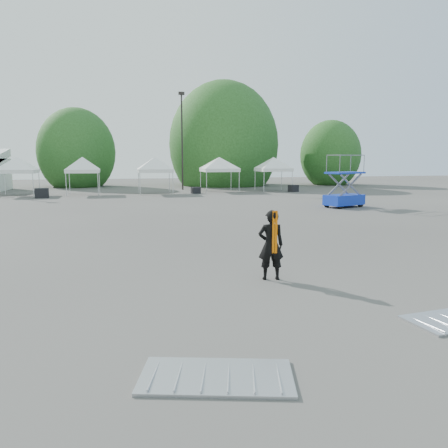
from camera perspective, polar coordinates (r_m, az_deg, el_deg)
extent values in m
plane|color=#474442|center=(13.60, 0.64, -4.81)|extent=(120.00, 120.00, 0.00)
cylinder|color=black|center=(45.30, -5.50, 10.48)|extent=(0.16, 0.16, 9.50)
cube|color=black|center=(45.74, -5.59, 16.63)|extent=(0.60, 0.25, 0.30)
cylinder|color=#382314|center=(53.11, -18.56, 5.88)|extent=(0.36, 0.36, 2.27)
ellipsoid|color=#214717|center=(53.07, -18.70, 8.90)|extent=(4.16, 4.16, 4.78)
cylinder|color=#382314|center=(53.29, -0.04, 6.61)|extent=(0.36, 0.36, 2.80)
ellipsoid|color=#214717|center=(53.29, -0.04, 10.31)|extent=(5.12, 5.12, 5.89)
cylinder|color=#382314|center=(55.89, 13.61, 6.10)|extent=(0.36, 0.36, 2.10)
ellipsoid|color=#214717|center=(55.85, 13.70, 8.75)|extent=(3.84, 3.84, 4.42)
cylinder|color=silver|center=(40.15, -23.66, 4.72)|extent=(0.06, 0.06, 2.00)
cylinder|color=silver|center=(43.53, -26.71, 4.77)|extent=(0.06, 0.06, 2.00)
cylinder|color=silver|center=(42.96, -22.99, 4.96)|extent=(0.06, 0.06, 2.00)
cube|color=white|center=(41.79, -25.34, 6.22)|extent=(3.06, 3.06, 0.30)
pyramid|color=white|center=(41.77, -25.45, 7.94)|extent=(4.33, 4.33, 1.10)
cylinder|color=silver|center=(39.55, -19.93, 4.88)|extent=(0.06, 0.06, 2.00)
cylinder|color=silver|center=(39.34, -16.12, 5.04)|extent=(0.06, 0.06, 2.00)
cylinder|color=silver|center=(42.15, -19.52, 5.09)|extent=(0.06, 0.06, 2.00)
cylinder|color=silver|center=(41.95, -15.96, 5.24)|extent=(0.06, 0.06, 2.00)
cube|color=white|center=(40.69, -17.95, 6.58)|extent=(2.82, 2.82, 0.30)
pyramid|color=white|center=(40.67, -18.03, 8.34)|extent=(3.99, 3.99, 1.10)
cylinder|color=silver|center=(38.84, -10.91, 5.18)|extent=(0.06, 0.06, 2.00)
cylinder|color=silver|center=(39.06, -6.69, 5.29)|extent=(0.06, 0.06, 2.00)
cylinder|color=silver|center=(41.70, -11.08, 5.39)|extent=(0.06, 0.06, 2.00)
cylinder|color=silver|center=(41.91, -7.14, 5.49)|extent=(0.06, 0.06, 2.00)
cube|color=white|center=(40.31, -8.99, 6.88)|extent=(3.07, 3.07, 0.30)
pyramid|color=white|center=(40.29, -9.03, 8.65)|extent=(4.34, 4.34, 1.10)
cylinder|color=silver|center=(40.85, -2.30, 5.47)|extent=(0.06, 0.06, 2.00)
cylinder|color=silver|center=(41.56, 2.00, 5.53)|extent=(0.06, 0.06, 2.00)
cylinder|color=silver|center=(43.94, -3.08, 5.68)|extent=(0.06, 0.06, 2.00)
cylinder|color=silver|center=(44.61, 0.93, 5.73)|extent=(0.06, 0.06, 2.00)
cube|color=white|center=(42.67, -0.62, 7.06)|extent=(3.35, 3.35, 0.30)
pyramid|color=white|center=(42.66, -0.62, 8.74)|extent=(4.74, 4.74, 1.10)
cylinder|color=silver|center=(42.06, 5.24, 5.53)|extent=(0.06, 0.06, 2.00)
cylinder|color=silver|center=(43.06, 8.89, 5.53)|extent=(0.06, 0.06, 2.00)
cylinder|color=silver|center=(44.80, 4.07, 5.72)|extent=(0.06, 0.06, 2.00)
cylinder|color=silver|center=(45.73, 7.53, 5.73)|extent=(0.06, 0.06, 2.00)
cube|color=white|center=(43.85, 6.46, 7.04)|extent=(3.08, 3.08, 0.30)
pyramid|color=white|center=(43.84, 6.49, 8.68)|extent=(4.35, 4.35, 1.10)
imported|color=black|center=(11.39, 6.14, -2.75)|extent=(0.73, 0.53, 1.83)
cube|color=orange|center=(11.15, 6.48, -1.07)|extent=(0.15, 0.02, 1.10)
cube|color=#0D2BAC|center=(29.69, 15.40, 3.08)|extent=(2.93, 2.16, 0.66)
cube|color=#0D2BAC|center=(29.58, 15.53, 6.47)|extent=(2.81, 2.07, 0.11)
cylinder|color=black|center=(28.61, 14.91, 2.31)|extent=(0.43, 0.29, 0.40)
cylinder|color=black|center=(30.12, 17.40, 2.50)|extent=(0.43, 0.29, 0.40)
cylinder|color=black|center=(29.34, 13.30, 2.51)|extent=(0.43, 0.29, 0.40)
cylinder|color=black|center=(30.82, 15.81, 2.70)|extent=(0.43, 0.29, 0.40)
cube|color=#ADB0B5|center=(6.64, -0.99, -19.32)|extent=(2.40, 1.64, 0.05)
cube|color=black|center=(38.51, -22.70, 3.75)|extent=(1.06, 0.85, 0.79)
cube|color=black|center=(40.21, -3.71, 4.41)|extent=(0.89, 0.77, 0.60)
cube|color=black|center=(42.84, 9.05, 4.62)|extent=(1.03, 0.91, 0.66)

